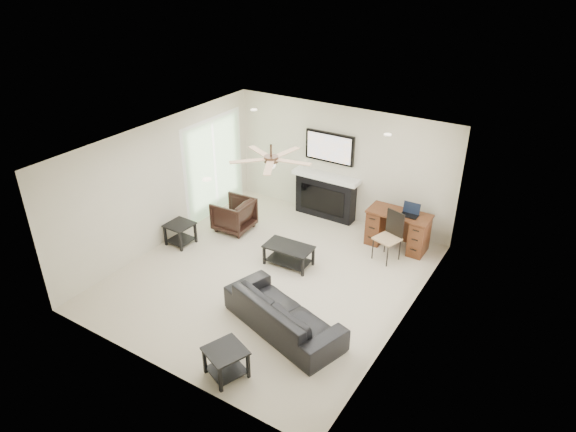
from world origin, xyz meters
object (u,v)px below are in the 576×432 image
Objects in this scene: coffee_table at (289,255)px; desk at (398,230)px; sofa at (283,313)px; fireplace_unit at (326,177)px; armchair at (234,215)px.

desk is at bearing 46.41° from coffee_table.
coffee_table is at bearing -43.38° from sofa.
fireplace_unit reaches higher than sofa.
coffee_table is at bearing -131.16° from desk.
fireplace_unit reaches higher than armchair.
desk reaches higher than armchair.
desk is at bearing -11.88° from fireplace_unit.
coffee_table is 0.74× the size of desk.
armchair is at bearing -22.33° from sofa.
fireplace_unit is at bearing 97.23° from coffee_table.
coffee_table is 0.47× the size of fireplace_unit.
sofa is 1.84m from coffee_table.
sofa is 1.71× the size of desk.
coffee_table is 2.26m from desk.
armchair is at bearing 159.64° from coffee_table.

